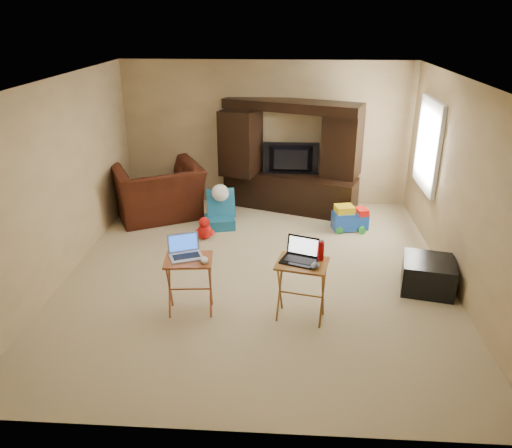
# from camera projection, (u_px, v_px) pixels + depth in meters

# --- Properties ---
(floor) EXTENTS (5.50, 5.50, 0.00)m
(floor) POSITION_uv_depth(u_px,v_px,m) (257.00, 273.00, 6.68)
(floor) COLOR beige
(floor) RESTS_ON ground
(ceiling) EXTENTS (5.50, 5.50, 0.00)m
(ceiling) POSITION_uv_depth(u_px,v_px,m) (257.00, 81.00, 5.70)
(ceiling) COLOR silver
(ceiling) RESTS_ON ground
(wall_back) EXTENTS (5.00, 0.00, 5.00)m
(wall_back) POSITION_uv_depth(u_px,v_px,m) (267.00, 134.00, 8.72)
(wall_back) COLOR tan
(wall_back) RESTS_ON ground
(wall_front) EXTENTS (5.00, 0.00, 5.00)m
(wall_front) POSITION_uv_depth(u_px,v_px,m) (234.00, 303.00, 3.67)
(wall_front) COLOR tan
(wall_front) RESTS_ON ground
(wall_left) EXTENTS (0.00, 5.50, 5.50)m
(wall_left) POSITION_uv_depth(u_px,v_px,m) (61.00, 180.00, 6.34)
(wall_left) COLOR tan
(wall_left) RESTS_ON ground
(wall_right) EXTENTS (0.00, 5.50, 5.50)m
(wall_right) POSITION_uv_depth(u_px,v_px,m) (462.00, 189.00, 6.05)
(wall_right) COLOR tan
(wall_right) RESTS_ON ground
(window_pane) EXTENTS (0.00, 1.20, 1.20)m
(window_pane) POSITION_uv_depth(u_px,v_px,m) (430.00, 145.00, 7.41)
(window_pane) COLOR white
(window_pane) RESTS_ON ground
(window_frame) EXTENTS (0.06, 1.14, 1.34)m
(window_frame) POSITION_uv_depth(u_px,v_px,m) (428.00, 145.00, 7.41)
(window_frame) COLOR white
(window_frame) RESTS_ON ground
(entertainment_center) EXTENTS (2.37, 1.32, 1.89)m
(entertainment_center) POSITION_uv_depth(u_px,v_px,m) (291.00, 157.00, 8.52)
(entertainment_center) COLOR black
(entertainment_center) RESTS_ON floor
(television) EXTENTS (0.96, 0.14, 0.55)m
(television) POSITION_uv_depth(u_px,v_px,m) (291.00, 160.00, 8.49)
(television) COLOR black
(television) RESTS_ON entertainment_center
(recliner) EXTENTS (1.78, 1.71, 0.90)m
(recliner) POSITION_uv_depth(u_px,v_px,m) (158.00, 192.00, 8.35)
(recliner) COLOR #43180E
(recliner) RESTS_ON floor
(child_rocker) EXTENTS (0.57, 0.61, 0.60)m
(child_rocker) POSITION_uv_depth(u_px,v_px,m) (220.00, 210.00, 8.00)
(child_rocker) COLOR #165A7D
(child_rocker) RESTS_ON floor
(plush_toy) EXTENTS (0.32, 0.26, 0.35)m
(plush_toy) POSITION_uv_depth(u_px,v_px,m) (205.00, 228.00, 7.64)
(plush_toy) COLOR red
(plush_toy) RESTS_ON floor
(push_toy) EXTENTS (0.63, 0.51, 0.42)m
(push_toy) POSITION_uv_depth(u_px,v_px,m) (350.00, 218.00, 7.93)
(push_toy) COLOR blue
(push_toy) RESTS_ON floor
(ottoman) EXTENTS (0.74, 0.74, 0.40)m
(ottoman) POSITION_uv_depth(u_px,v_px,m) (428.00, 275.00, 6.23)
(ottoman) COLOR black
(ottoman) RESTS_ON floor
(tray_table_left) EXTENTS (0.57, 0.47, 0.69)m
(tray_table_left) POSITION_uv_depth(u_px,v_px,m) (190.00, 286.00, 5.70)
(tray_table_left) COLOR #A95428
(tray_table_left) RESTS_ON floor
(tray_table_right) EXTENTS (0.63, 0.54, 0.71)m
(tray_table_right) POSITION_uv_depth(u_px,v_px,m) (301.00, 291.00, 5.57)
(tray_table_right) COLOR #A16927
(tray_table_right) RESTS_ON floor
(laptop_left) EXTENTS (0.44, 0.41, 0.24)m
(laptop_left) POSITION_uv_depth(u_px,v_px,m) (186.00, 248.00, 5.54)
(laptop_left) COLOR #B1B2B6
(laptop_left) RESTS_ON tray_table_left
(laptop_right) EXTENTS (0.45, 0.41, 0.24)m
(laptop_right) POSITION_uv_depth(u_px,v_px,m) (299.00, 252.00, 5.40)
(laptop_right) COLOR black
(laptop_right) RESTS_ON tray_table_right
(mouse_left) EXTENTS (0.12, 0.16, 0.06)m
(mouse_left) POSITION_uv_depth(u_px,v_px,m) (204.00, 260.00, 5.47)
(mouse_left) COLOR silver
(mouse_left) RESTS_ON tray_table_left
(mouse_right) EXTENTS (0.13, 0.17, 0.06)m
(mouse_right) POSITION_uv_depth(u_px,v_px,m) (315.00, 266.00, 5.30)
(mouse_right) COLOR #424348
(mouse_right) RESTS_ON tray_table_right
(water_bottle) EXTENTS (0.07, 0.07, 0.22)m
(water_bottle) POSITION_uv_depth(u_px,v_px,m) (321.00, 251.00, 5.45)
(water_bottle) COLOR red
(water_bottle) RESTS_ON tray_table_right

